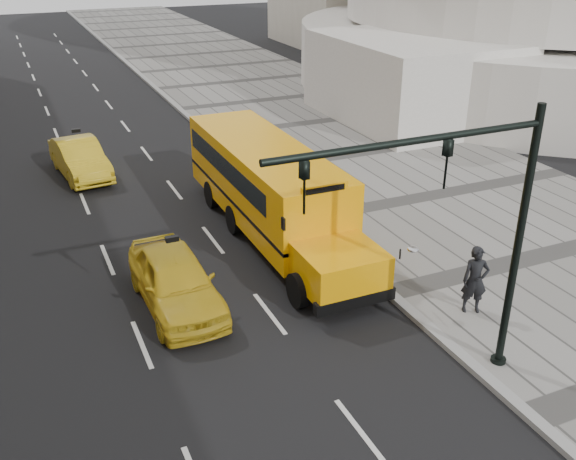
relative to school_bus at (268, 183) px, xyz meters
name	(u,v)px	position (x,y,z in m)	size (l,w,h in m)	color
ground	(139,254)	(-4.50, 0.07, -1.76)	(140.00, 140.00, 0.00)	black
sidewalk_museum	(445,195)	(7.50, 0.07, -1.69)	(12.00, 140.00, 0.15)	gray
curb_museum	(306,220)	(1.50, 0.07, -1.69)	(0.30, 140.00, 0.15)	gray
school_bus	(268,183)	(0.00, 0.00, 0.00)	(2.96, 11.56, 3.19)	#FFA405
taxi_near	(176,280)	(-4.18, -3.50, -0.96)	(1.89, 4.70, 1.60)	gold
taxi_far	(80,159)	(-5.14, 8.25, -1.00)	(1.62, 4.65, 1.53)	gold
pedestrian	(475,280)	(2.95, -7.23, -0.67)	(0.69, 0.45, 1.90)	black
traffic_signal	(470,221)	(0.69, -9.31, 2.33)	(6.18, 0.36, 6.40)	black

